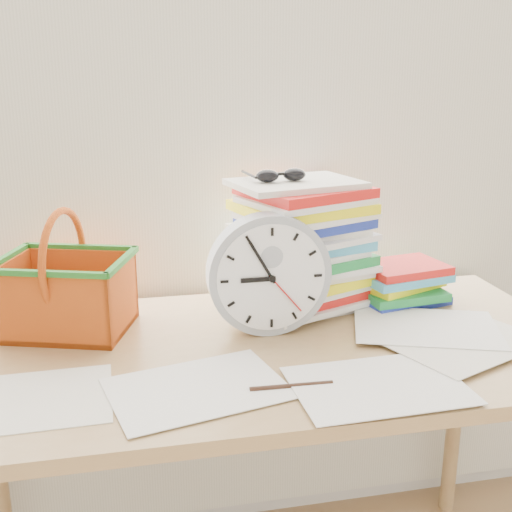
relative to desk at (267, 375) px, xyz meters
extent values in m
cube|color=silver|center=(0.00, 0.40, 0.67)|extent=(4.00, 0.04, 2.70)
cube|color=silver|center=(0.00, 0.38, 0.62)|extent=(2.40, 0.01, 2.50)
cube|color=#A37D4C|center=(0.00, 0.00, 0.06)|extent=(1.40, 0.70, 0.03)
cylinder|color=#A37D4C|center=(0.65, 0.30, -0.32)|extent=(0.04, 0.04, 0.72)
cylinder|color=#9DA3AB|center=(0.02, 0.07, 0.21)|extent=(0.28, 0.06, 0.28)
cylinder|color=black|center=(0.00, -0.21, 0.08)|extent=(0.16, 0.02, 0.01)
camera|label=1|loc=(-0.29, -1.25, 0.65)|focal=45.00mm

